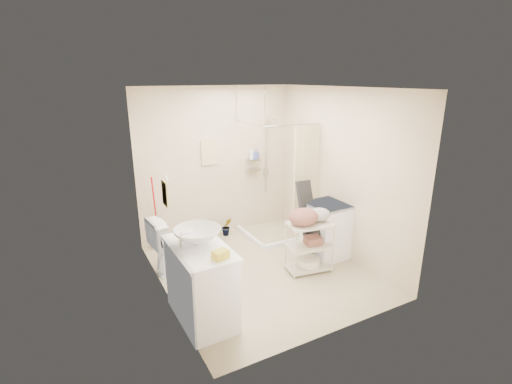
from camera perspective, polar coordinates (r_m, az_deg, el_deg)
floor at (r=5.60m, az=0.83°, el=-11.90°), size 3.20×3.20×0.00m
ceiling at (r=4.89m, az=0.96°, el=15.74°), size 2.80×3.20×0.04m
wall_back at (r=6.50m, az=-6.00°, el=4.47°), size 2.80×0.04×2.60m
wall_front at (r=3.86m, az=12.56°, el=-4.96°), size 2.80×0.04×2.60m
wall_left at (r=4.61m, az=-14.50°, el=-1.38°), size 0.04×3.20×2.60m
wall_right at (r=5.88m, az=12.91°, el=2.76°), size 0.04×3.20×2.60m
vanity at (r=4.45m, az=-8.45°, el=-13.67°), size 0.60×1.05×0.92m
sink at (r=4.27m, az=-9.00°, el=-6.71°), size 0.68×0.68×0.19m
counter_basket at (r=3.93m, az=-5.48°, el=-9.54°), size 0.19×0.17×0.09m
floor_basket at (r=4.45m, az=-5.27°, el=-19.67°), size 0.28×0.26×0.12m
toilet at (r=5.55m, az=-11.73°, el=-7.68°), size 0.87×0.55×0.84m
mop at (r=6.23m, az=-15.62°, el=-3.11°), size 0.15×0.15×1.25m
potted_plant_a at (r=6.64m, az=-6.97°, el=-5.61°), size 0.17×0.12×0.32m
potted_plant_b at (r=6.69m, az=-4.52°, el=-5.30°), size 0.20×0.17×0.33m
hanging_towel at (r=6.38m, az=-7.24°, el=6.03°), size 0.28×0.03×0.42m
towel_ring at (r=4.38m, az=-13.77°, el=0.02°), size 0.04×0.22×0.34m
tp_holder at (r=4.88m, az=-13.68°, el=-7.61°), size 0.08×0.12×0.14m
shower at (r=6.45m, az=2.95°, el=2.15°), size 1.10×1.10×2.10m
shampoo_bottle_a at (r=6.65m, az=-0.72°, el=6.02°), size 0.11×0.11×0.22m
shampoo_bottle_b at (r=6.69m, az=0.03°, el=5.87°), size 0.10×0.10×0.17m
washing_machine at (r=5.95m, az=10.83°, el=-5.74°), size 0.62×0.64×0.87m
laundry_rack at (r=5.46m, az=8.22°, el=-7.66°), size 0.70×0.48×0.89m
ironing_board at (r=5.79m, az=8.06°, el=-4.17°), size 0.37×0.22×1.26m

